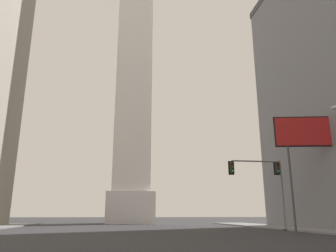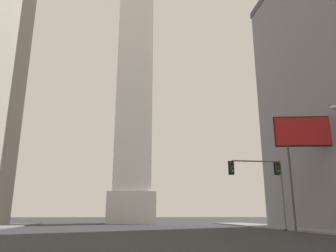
# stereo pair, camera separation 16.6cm
# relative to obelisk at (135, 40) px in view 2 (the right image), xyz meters

# --- Properties ---
(obelisk) EXTENTS (7.81, 7.81, 70.35)m
(obelisk) POSITION_rel_obelisk_xyz_m (0.00, 0.00, 0.00)
(obelisk) COLOR silver
(obelisk) RESTS_ON ground_plane
(traffic_light_mid_right) EXTENTS (5.38, 0.52, 6.50)m
(traffic_light_mid_right) POSITION_rel_obelisk_xyz_m (11.80, -26.83, -28.95)
(traffic_light_mid_right) COLOR slate
(traffic_light_mid_right) RESTS_ON ground_plane
(billboard_sign) EXTENTS (6.66, 1.51, 10.11)m
(billboard_sign) POSITION_rel_obelisk_xyz_m (15.19, -30.10, -25.56)
(billboard_sign) COLOR #3F3F42
(billboard_sign) RESTS_ON ground_plane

